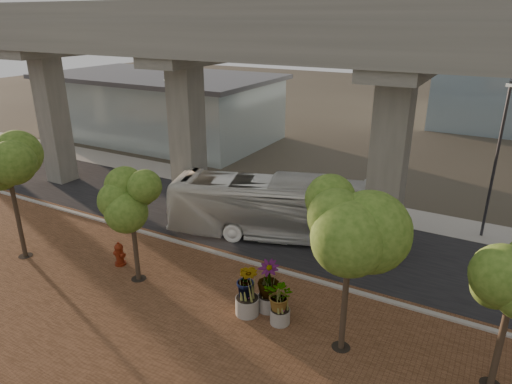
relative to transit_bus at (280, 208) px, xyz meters
The scene contains 17 objects.
ground 2.34m from the transit_bus, 107.08° to the right, with size 160.00×160.00×0.00m, color #3B352B.
brick_plaza 9.68m from the transit_bus, 92.82° to the right, with size 70.00×13.00×0.06m, color brown.
asphalt_road 1.82m from the transit_bus, 134.56° to the left, with size 90.00×8.00×0.04m, color black.
curb_strip 3.91m from the transit_bus, 97.57° to the right, with size 70.00×0.25×0.16m, color #A19E96.
far_sidewalk 6.23m from the transit_bus, 94.48° to the left, with size 90.00×3.00×0.06m, color #A19E96.
transit_viaduct 5.61m from the transit_bus, 134.56° to the left, with size 72.00×5.60×12.40m.
station_pavilion 25.12m from the transit_bus, 144.73° to the left, with size 23.00×13.00×6.30m.
transit_bus is the anchor object (origin of this frame).
fire_hydrant 8.77m from the transit_bus, 128.88° to the right, with size 0.61×0.55×1.23m.
planter_front 7.92m from the transit_bus, 63.46° to the right, with size 1.80×1.80×1.98m.
planter_right 7.06m from the transit_bus, 67.49° to the right, with size 2.14×2.14×2.29m.
planter_left 7.48m from the transit_bus, 73.87° to the right, with size 2.18×2.18×2.40m.
street_tree_far_west 13.82m from the transit_bus, 140.68° to the right, with size 3.60×3.60×6.54m.
street_tree_near_west 8.58m from the transit_bus, 117.06° to the right, with size 3.16×3.16×5.48m.
street_tree_near_east 10.11m from the transit_bus, 49.66° to the right, with size 4.19×4.19×6.88m.
streetlamp_west 12.76m from the transit_bus, 154.05° to the left, with size 0.37×1.09×7.54m.
streetlamp_east 11.86m from the transit_bus, 28.39° to the left, with size 0.43×1.26×8.68m.
Camera 1 is at (10.57, -19.37, 11.63)m, focal length 32.00 mm.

